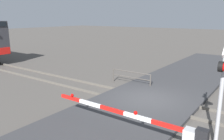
# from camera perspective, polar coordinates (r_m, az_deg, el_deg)

# --- Properties ---
(ground_plane) EXTENTS (160.00, 160.00, 0.00)m
(ground_plane) POSITION_cam_1_polar(r_m,az_deg,el_deg) (12.88, 8.73, -7.82)
(ground_plane) COLOR #514C47
(rail_track_left) EXTENTS (0.08, 80.00, 0.15)m
(rail_track_left) POSITION_cam_1_polar(r_m,az_deg,el_deg) (12.26, 7.18, -8.49)
(rail_track_left) COLOR #59544C
(rail_track_left) RESTS_ON ground_plane
(rail_track_right) EXTENTS (0.08, 80.00, 0.15)m
(rail_track_right) POSITION_cam_1_polar(r_m,az_deg,el_deg) (13.46, 10.16, -6.60)
(rail_track_right) COLOR #59544C
(rail_track_right) RESTS_ON ground_plane
(road_surface) EXTENTS (36.00, 5.20, 0.17)m
(road_surface) POSITION_cam_1_polar(r_m,az_deg,el_deg) (12.85, 8.74, -7.46)
(road_surface) COLOR #38383A
(road_surface) RESTS_ON ground_plane
(crossing_signal) EXTENTS (1.18, 0.33, 4.26)m
(crossing_signal) POSITION_cam_1_polar(r_m,az_deg,el_deg) (8.47, 25.99, -1.23)
(crossing_signal) COLOR #ADADB2
(crossing_signal) RESTS_ON ground_plane
(crossing_gate) EXTENTS (0.36, 6.23, 1.34)m
(crossing_gate) POSITION_cam_1_polar(r_m,az_deg,el_deg) (7.99, 12.89, -15.02)
(crossing_gate) COLOR silver
(crossing_gate) RESTS_ON ground_plane
(guard_railing) EXTENTS (0.08, 3.02, 0.95)m
(guard_railing) POSITION_cam_1_polar(r_m,az_deg,el_deg) (15.70, 4.72, -1.46)
(guard_railing) COLOR #4C4742
(guard_railing) RESTS_ON ground_plane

